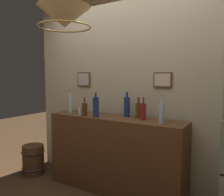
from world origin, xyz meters
name	(u,v)px	position (x,y,z in m)	size (l,w,h in m)	color
panelled_rear_partition	(125,80)	(0.00, 1.10, 1.46)	(3.05, 0.15, 2.76)	beige
bar_shelf_unit	(114,155)	(0.00, 0.81, 0.49)	(1.83, 0.42, 0.98)	brown
liquor_bottle_port	(85,109)	(-0.40, 0.71, 1.07)	(0.07, 0.07, 0.24)	#583416
liquor_bottle_rye	(70,104)	(-0.70, 0.77, 1.11)	(0.05, 0.05, 0.33)	silver
liquor_bottle_tequila	(127,107)	(0.12, 0.93, 1.11)	(0.08, 0.08, 0.32)	navy
liquor_bottle_whiskey	(96,107)	(-0.20, 0.70, 1.12)	(0.08, 0.08, 0.33)	navy
liquor_bottle_brandy	(162,112)	(0.65, 0.77, 1.11)	(0.06, 0.06, 0.32)	silver
liquor_bottle_mezcal	(138,110)	(0.29, 0.93, 1.08)	(0.07, 0.07, 0.26)	brown
liquor_bottle_amaro	(143,111)	(0.40, 0.83, 1.09)	(0.07, 0.07, 0.29)	maroon
glass_tumbler_rocks	(81,111)	(-0.50, 0.75, 1.03)	(0.07, 0.07, 0.09)	silver
pendant_lamp	(64,18)	(-0.17, 0.12, 2.09)	(0.54, 0.54, 0.54)	beige
wooden_barrel	(33,160)	(-1.33, 0.61, 0.22)	(0.35, 0.35, 0.45)	brown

